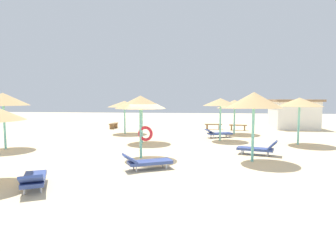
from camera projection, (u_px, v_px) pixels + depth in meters
The scene contains 17 objects.
ground_plane at pixel (161, 158), 12.98m from camera, with size 80.00×80.00×0.00m, color beige.
parasol_0 at pixel (254, 100), 12.04m from camera, with size 2.36×2.36×3.02m.
parasol_2 at pixel (141, 103), 12.76m from camera, with size 2.31×2.31×2.88m.
parasol_3 at pixel (221, 102), 18.18m from camera, with size 2.31×2.31×2.76m.
parasol_4 at pixel (124, 104), 21.81m from camera, with size 2.65×2.65×2.55m.
parasol_5 at pixel (3, 99), 15.03m from camera, with size 2.67×2.67×3.05m.
parasol_6 at pixel (142, 104), 17.25m from camera, with size 2.62×2.62×2.67m.
parasol_7 at pixel (235, 104), 21.53m from camera, with size 2.71×2.71×2.63m.
parasol_8 at pixel (300, 102), 16.53m from camera, with size 2.60×2.60×2.79m.
lounger_0 at pixel (258, 148), 13.68m from camera, with size 1.98×1.17×0.76m.
lounger_1 at pixel (34, 179), 8.54m from camera, with size 1.44×1.99×0.65m.
lounger_2 at pixel (147, 162), 10.87m from camera, with size 1.99×1.42×0.66m.
lounger_3 at pixel (218, 133), 19.77m from camera, with size 2.01×1.33×0.62m.
bench_0 at pixel (213, 126), 24.96m from camera, with size 1.53×0.54×0.49m.
bench_1 at pixel (114, 125), 25.76m from camera, with size 0.44×1.51×0.49m.
bench_2 at pixel (238, 126), 24.25m from camera, with size 1.54×0.61×0.49m.
beach_cabana at pixel (293, 114), 25.75m from camera, with size 4.01×4.04×2.66m.
Camera 1 is at (1.81, -12.65, 2.75)m, focal length 30.05 mm.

